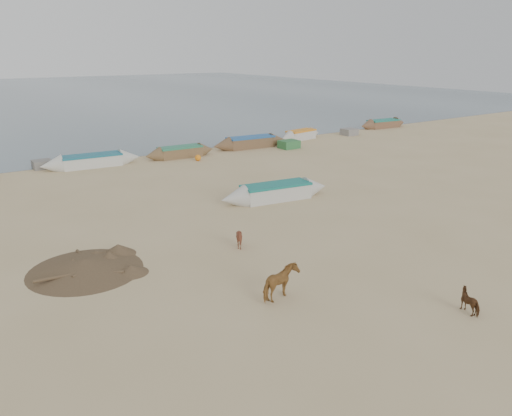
{
  "coord_description": "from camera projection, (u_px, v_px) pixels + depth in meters",
  "views": [
    {
      "loc": [
        -11.82,
        -13.18,
        7.64
      ],
      "look_at": [
        0.0,
        4.0,
        1.0
      ],
      "focal_mm": 35.0,
      "sensor_mm": 36.0,
      "label": 1
    }
  ],
  "objects": [
    {
      "name": "calf_front",
      "position": [
        239.0,
        238.0,
        19.97
      ],
      "size": [
        0.93,
        0.87,
        0.84
      ],
      "primitive_type": "imported",
      "rotation": [
        0.0,
        0.0,
        -1.26
      ],
      "color": "#5B2C1C",
      "rests_on": "ground"
    },
    {
      "name": "cow_adult",
      "position": [
        280.0,
        283.0,
        15.84
      ],
      "size": [
        1.45,
        0.93,
        1.13
      ],
      "primitive_type": "imported",
      "rotation": [
        0.0,
        0.0,
        1.83
      ],
      "color": "olive",
      "rests_on": "ground"
    },
    {
      "name": "beach_clutter",
      "position": [
        183.0,
        155.0,
        36.25
      ],
      "size": [
        46.38,
        5.55,
        0.64
      ],
      "color": "#306B37",
      "rests_on": "ground"
    },
    {
      "name": "near_canoe",
      "position": [
        276.0,
        192.0,
        26.46
      ],
      "size": [
        6.41,
        2.13,
        0.87
      ],
      "primitive_type": null,
      "rotation": [
        0.0,
        0.0,
        -0.14
      ],
      "color": "beige",
      "rests_on": "ground"
    },
    {
      "name": "debris_pile",
      "position": [
        85.0,
        265.0,
        17.99
      ],
      "size": [
        4.23,
        4.23,
        0.44
      ],
      "primitive_type": "cone",
      "rotation": [
        0.0,
        0.0,
        0.03
      ],
      "color": "brown",
      "rests_on": "ground"
    },
    {
      "name": "calf_right",
      "position": [
        471.0,
        301.0,
        15.11
      ],
      "size": [
        0.75,
        0.83,
        0.72
      ],
      "primitive_type": "imported",
      "rotation": [
        0.0,
        0.0,
        1.79
      ],
      "color": "#57341C",
      "rests_on": "ground"
    },
    {
      "name": "waterline_canoes",
      "position": [
        135.0,
        155.0,
        35.73
      ],
      "size": [
        59.02,
        3.21,
        0.93
      ],
      "color": "brown",
      "rests_on": "ground"
    },
    {
      "name": "ground",
      "position": [
        315.0,
        259.0,
        19.05
      ],
      "size": [
        140.0,
        140.0,
        0.0
      ],
      "primitive_type": "plane",
      "color": "tan",
      "rests_on": "ground"
    }
  ]
}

